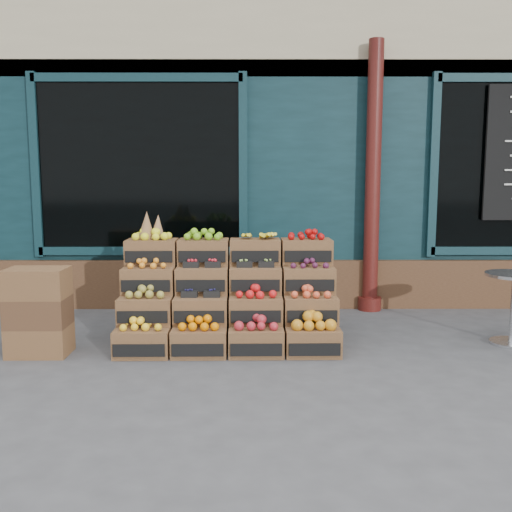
{
  "coord_description": "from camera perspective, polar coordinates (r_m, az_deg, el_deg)",
  "views": [
    {
      "loc": [
        -0.22,
        -4.8,
        1.6
      ],
      "look_at": [
        -0.2,
        0.7,
        0.85
      ],
      "focal_mm": 40.0,
      "sensor_mm": 36.0,
      "label": 1
    }
  ],
  "objects": [
    {
      "name": "spare_crates",
      "position": [
        5.55,
        -20.92,
        -5.23
      ],
      "size": [
        0.54,
        0.37,
        0.8
      ],
      "rotation": [
        0.0,
        0.0,
        0.01
      ],
      "color": "brown",
      "rests_on": "ground"
    },
    {
      "name": "shop_facade",
      "position": [
        9.94,
        1.1,
        12.35
      ],
      "size": [
        12.0,
        6.24,
        4.8
      ],
      "color": "#0D282D",
      "rests_on": "ground"
    },
    {
      "name": "crate_display",
      "position": [
        5.59,
        -2.76,
        -4.68
      ],
      "size": [
        2.06,
        1.02,
        1.28
      ],
      "rotation": [
        0.0,
        0.0,
        0.01
      ],
      "color": "brown",
      "rests_on": "ground"
    },
    {
      "name": "ground",
      "position": [
        5.06,
        2.34,
        -10.66
      ],
      "size": [
        60.0,
        60.0,
        0.0
      ],
      "primitive_type": "plane",
      "color": "#424245",
      "rests_on": "ground"
    },
    {
      "name": "shopkeeper",
      "position": [
        7.62,
        -7.52,
        2.23
      ],
      "size": [
        0.75,
        0.64,
        1.75
      ],
      "primitive_type": "imported",
      "rotation": [
        0.0,
        0.0,
        2.73
      ],
      "color": "#144926",
      "rests_on": "ground"
    }
  ]
}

